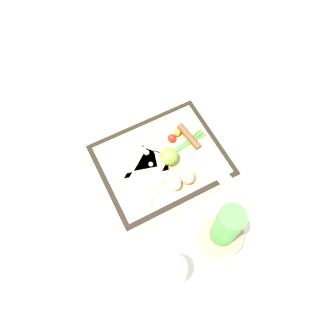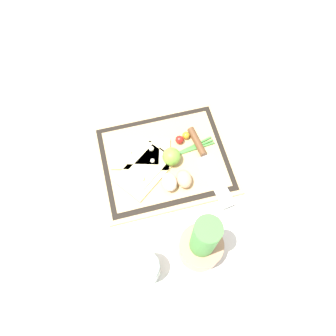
{
  "view_description": "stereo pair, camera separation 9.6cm",
  "coord_description": "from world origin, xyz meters",
  "px_view_note": "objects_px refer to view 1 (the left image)",
  "views": [
    {
      "loc": [
        0.19,
        0.4,
        0.91
      ],
      "look_at": [
        0.0,
        0.04,
        0.03
      ],
      "focal_mm": 35.0,
      "sensor_mm": 36.0,
      "label": 1
    },
    {
      "loc": [
        0.1,
        0.44,
        0.91
      ],
      "look_at": [
        0.0,
        0.04,
        0.03
      ],
      "focal_mm": 35.0,
      "sensor_mm": 36.0,
      "label": 2
    }
  ],
  "objects_px": {
    "herb_pot": "(222,234)",
    "cherry_tomato_yellow": "(177,133)",
    "pizza_slice_near": "(137,160)",
    "sauce_jar": "(172,271)",
    "pizza_slice_far": "(146,174)",
    "lime": "(169,156)",
    "egg_pink": "(173,181)",
    "cherry_tomato_red": "(172,138)",
    "knife": "(197,146)",
    "egg_brown": "(187,175)"
  },
  "relations": [
    {
      "from": "pizza_slice_far",
      "to": "egg_pink",
      "type": "height_order",
      "value": "egg_pink"
    },
    {
      "from": "pizza_slice_far",
      "to": "egg_brown",
      "type": "relative_size",
      "value": 3.61
    },
    {
      "from": "knife",
      "to": "cherry_tomato_yellow",
      "type": "bearing_deg",
      "value": -64.83
    },
    {
      "from": "knife",
      "to": "pizza_slice_far",
      "type": "bearing_deg",
      "value": 3.27
    },
    {
      "from": "knife",
      "to": "egg_pink",
      "type": "distance_m",
      "value": 0.14
    },
    {
      "from": "egg_brown",
      "to": "sauce_jar",
      "type": "distance_m",
      "value": 0.27
    },
    {
      "from": "pizza_slice_far",
      "to": "cherry_tomato_red",
      "type": "distance_m",
      "value": 0.14
    },
    {
      "from": "egg_brown",
      "to": "cherry_tomato_red",
      "type": "bearing_deg",
      "value": -99.57
    },
    {
      "from": "pizza_slice_near",
      "to": "lime",
      "type": "xyz_separation_m",
      "value": [
        -0.09,
        0.04,
        0.02
      ]
    },
    {
      "from": "pizza_slice_near",
      "to": "cherry_tomato_red",
      "type": "distance_m",
      "value": 0.13
    },
    {
      "from": "egg_pink",
      "to": "sauce_jar",
      "type": "height_order",
      "value": "sauce_jar"
    },
    {
      "from": "knife",
      "to": "lime",
      "type": "height_order",
      "value": "lime"
    },
    {
      "from": "knife",
      "to": "sauce_jar",
      "type": "bearing_deg",
      "value": 50.23
    },
    {
      "from": "knife",
      "to": "cherry_tomato_red",
      "type": "xyz_separation_m",
      "value": [
        0.06,
        -0.06,
        0.0
      ]
    },
    {
      "from": "cherry_tomato_red",
      "to": "cherry_tomato_yellow",
      "type": "xyz_separation_m",
      "value": [
        -0.02,
        -0.01,
        -0.0
      ]
    },
    {
      "from": "cherry_tomato_red",
      "to": "sauce_jar",
      "type": "relative_size",
      "value": 0.29
    },
    {
      "from": "cherry_tomato_red",
      "to": "cherry_tomato_yellow",
      "type": "relative_size",
      "value": 1.11
    },
    {
      "from": "knife",
      "to": "egg_brown",
      "type": "distance_m",
      "value": 0.11
    },
    {
      "from": "cherry_tomato_yellow",
      "to": "sauce_jar",
      "type": "bearing_deg",
      "value": 59.92
    },
    {
      "from": "egg_brown",
      "to": "cherry_tomato_red",
      "type": "xyz_separation_m",
      "value": [
        -0.02,
        -0.13,
        -0.01
      ]
    },
    {
      "from": "egg_brown",
      "to": "egg_pink",
      "type": "xyz_separation_m",
      "value": [
        0.04,
        -0.0,
        0.0
      ]
    },
    {
      "from": "pizza_slice_near",
      "to": "herb_pot",
      "type": "xyz_separation_m",
      "value": [
        -0.09,
        0.32,
        0.06
      ]
    },
    {
      "from": "knife",
      "to": "cherry_tomato_red",
      "type": "bearing_deg",
      "value": -46.35
    },
    {
      "from": "cherry_tomato_yellow",
      "to": "herb_pot",
      "type": "distance_m",
      "value": 0.35
    },
    {
      "from": "lime",
      "to": "pizza_slice_near",
      "type": "bearing_deg",
      "value": -26.96
    },
    {
      "from": "egg_brown",
      "to": "egg_pink",
      "type": "relative_size",
      "value": 1.0
    },
    {
      "from": "pizza_slice_near",
      "to": "egg_brown",
      "type": "relative_size",
      "value": 3.52
    },
    {
      "from": "pizza_slice_near",
      "to": "pizza_slice_far",
      "type": "relative_size",
      "value": 0.97
    },
    {
      "from": "pizza_slice_far",
      "to": "herb_pot",
      "type": "xyz_separation_m",
      "value": [
        -0.09,
        0.26,
        0.06
      ]
    },
    {
      "from": "knife",
      "to": "sauce_jar",
      "type": "distance_m",
      "value": 0.38
    },
    {
      "from": "pizza_slice_far",
      "to": "herb_pot",
      "type": "relative_size",
      "value": 0.85
    },
    {
      "from": "pizza_slice_near",
      "to": "lime",
      "type": "relative_size",
      "value": 3.58
    },
    {
      "from": "pizza_slice_near",
      "to": "herb_pot",
      "type": "relative_size",
      "value": 0.82
    },
    {
      "from": "sauce_jar",
      "to": "herb_pot",
      "type": "bearing_deg",
      "value": -173.8
    },
    {
      "from": "herb_pot",
      "to": "cherry_tomato_yellow",
      "type": "bearing_deg",
      "value": -99.57
    },
    {
      "from": "egg_pink",
      "to": "cherry_tomato_yellow",
      "type": "bearing_deg",
      "value": -122.18
    },
    {
      "from": "cherry_tomato_red",
      "to": "herb_pot",
      "type": "height_order",
      "value": "herb_pot"
    },
    {
      "from": "knife",
      "to": "cherry_tomato_red",
      "type": "distance_m",
      "value": 0.08
    },
    {
      "from": "egg_pink",
      "to": "lime",
      "type": "bearing_deg",
      "value": -108.8
    },
    {
      "from": "cherry_tomato_red",
      "to": "sauce_jar",
      "type": "height_order",
      "value": "sauce_jar"
    },
    {
      "from": "egg_brown",
      "to": "cherry_tomato_yellow",
      "type": "relative_size",
      "value": 2.39
    },
    {
      "from": "pizza_slice_far",
      "to": "herb_pot",
      "type": "distance_m",
      "value": 0.29
    },
    {
      "from": "cherry_tomato_red",
      "to": "knife",
      "type": "bearing_deg",
      "value": 133.65
    },
    {
      "from": "pizza_slice_far",
      "to": "lime",
      "type": "xyz_separation_m",
      "value": [
        -0.08,
        -0.01,
        0.02
      ]
    },
    {
      "from": "cherry_tomato_red",
      "to": "pizza_slice_near",
      "type": "bearing_deg",
      "value": 6.27
    },
    {
      "from": "cherry_tomato_yellow",
      "to": "sauce_jar",
      "type": "height_order",
      "value": "sauce_jar"
    },
    {
      "from": "egg_pink",
      "to": "cherry_tomato_red",
      "type": "xyz_separation_m",
      "value": [
        -0.07,
        -0.13,
        -0.01
      ]
    },
    {
      "from": "knife",
      "to": "cherry_tomato_yellow",
      "type": "xyz_separation_m",
      "value": [
        0.03,
        -0.07,
        0.0
      ]
    },
    {
      "from": "cherry_tomato_red",
      "to": "herb_pot",
      "type": "relative_size",
      "value": 0.11
    },
    {
      "from": "pizza_slice_near",
      "to": "sauce_jar",
      "type": "relative_size",
      "value": 2.22
    }
  ]
}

